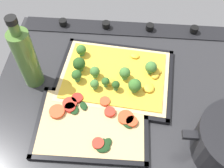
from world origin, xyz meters
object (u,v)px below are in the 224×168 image
at_px(baking_tray_front, 115,78).
at_px(veggie_pizza_back, 92,122).
at_px(baking_tray_back, 92,124).
at_px(broccoli_pizza, 114,75).
at_px(oil_bottle, 26,58).

distance_m(baking_tray_front, veggie_pizza_back, 0.17).
relative_size(baking_tray_front, veggie_pizza_back, 1.31).
bearing_deg(baking_tray_back, broccoli_pizza, -106.24).
relative_size(broccoli_pizza, oil_bottle, 1.41).
bearing_deg(veggie_pizza_back, oil_bottle, -34.56).
relative_size(baking_tray_back, veggie_pizza_back, 1.09).
bearing_deg(broccoli_pizza, baking_tray_front, -131.59).
bearing_deg(baking_tray_front, oil_bottle, 6.20).
xyz_separation_m(baking_tray_back, oil_bottle, (0.19, -0.14, 0.10)).
distance_m(baking_tray_front, broccoli_pizza, 0.02).
xyz_separation_m(broccoli_pizza, veggie_pizza_back, (0.05, 0.16, -0.01)).
bearing_deg(oil_bottle, broccoli_pizza, -174.25).
bearing_deg(baking_tray_back, oil_bottle, -35.44).
xyz_separation_m(baking_tray_front, oil_bottle, (0.24, 0.03, 0.10)).
bearing_deg(baking_tray_back, baking_tray_front, -106.64).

